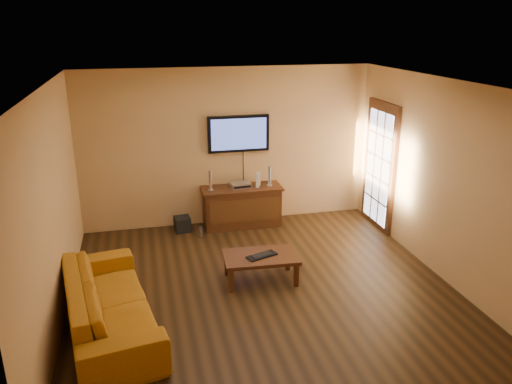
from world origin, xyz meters
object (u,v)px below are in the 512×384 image
object	(u,v)px
game_console	(258,180)
keyboard	(262,256)
av_receiver	(240,185)
coffee_table	(261,259)
sofa	(108,294)
media_console	(242,206)
bottle	(201,232)
speaker_right	(270,177)
speaker_left	(211,181)
subwoofer	(182,224)
television	(239,134)

from	to	relation	value
game_console	keyboard	xyz separation A→B (m)	(-0.44, -2.01, -0.43)
av_receiver	coffee_table	bearing A→B (deg)	-99.32
coffee_table	keyboard	world-z (taller)	keyboard
sofa	coffee_table	bearing A→B (deg)	-80.43
coffee_table	game_console	xyz separation A→B (m)	(0.44, 1.98, 0.49)
media_console	game_console	bearing A→B (deg)	-0.43
bottle	speaker_right	bearing A→B (deg)	15.69
coffee_table	sofa	xyz separation A→B (m)	(-1.97, -0.69, 0.12)
game_console	av_receiver	bearing A→B (deg)	-160.96
speaker_left	game_console	distance (m)	0.83
media_console	subwoofer	bearing A→B (deg)	-178.96
av_receiver	media_console	bearing A→B (deg)	-49.08
game_console	subwoofer	size ratio (longest dim) A/B	0.92
keyboard	television	bearing A→B (deg)	86.15
game_console	coffee_table	bearing A→B (deg)	-79.46
speaker_left	media_console	bearing A→B (deg)	2.10
av_receiver	television	bearing A→B (deg)	78.60
sofa	keyboard	distance (m)	2.08
sofa	av_receiver	world-z (taller)	sofa
television	game_console	world-z (taller)	television
television	subwoofer	bearing A→B (deg)	-166.97
bottle	game_console	bearing A→B (deg)	18.95
speaker_right	av_receiver	size ratio (longest dim) A/B	0.98
speaker_left	game_console	size ratio (longest dim) A/B	1.49
media_console	keyboard	size ratio (longest dim) A/B	3.06
speaker_right	game_console	world-z (taller)	speaker_right
speaker_left	keyboard	xyz separation A→B (m)	(0.39, -2.00, -0.47)
speaker_left	keyboard	distance (m)	2.09
television	sofa	xyz separation A→B (m)	(-2.13, -2.90, -1.14)
television	media_console	bearing A→B (deg)	-90.00
speaker_right	av_receiver	xyz separation A→B (m)	(-0.51, 0.03, -0.12)
speaker_right	subwoofer	size ratio (longest dim) A/B	1.33
television	av_receiver	distance (m)	0.87
coffee_table	sofa	world-z (taller)	sofa
sofa	bottle	distance (m)	2.70
game_console	bottle	bearing A→B (deg)	-137.88
game_console	bottle	distance (m)	1.33
television	av_receiver	world-z (taller)	television
media_console	television	distance (m)	1.26
sofa	game_console	xyz separation A→B (m)	(2.41, 2.68, 0.37)
speaker_right	subwoofer	bearing A→B (deg)	-179.72
bottle	keyboard	size ratio (longest dim) A/B	0.45
av_receiver	keyboard	world-z (taller)	av_receiver
av_receiver	bottle	size ratio (longest dim) A/B	1.70
sofa	game_console	world-z (taller)	game_console
av_receiver	keyboard	xyz separation A→B (m)	(-0.13, -2.04, -0.35)
coffee_table	subwoofer	world-z (taller)	coffee_table
av_receiver	bottle	distance (m)	1.06
sofa	subwoofer	xyz separation A→B (m)	(1.08, 2.66, -0.32)
speaker_right	coffee_table	bearing A→B (deg)	-108.16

